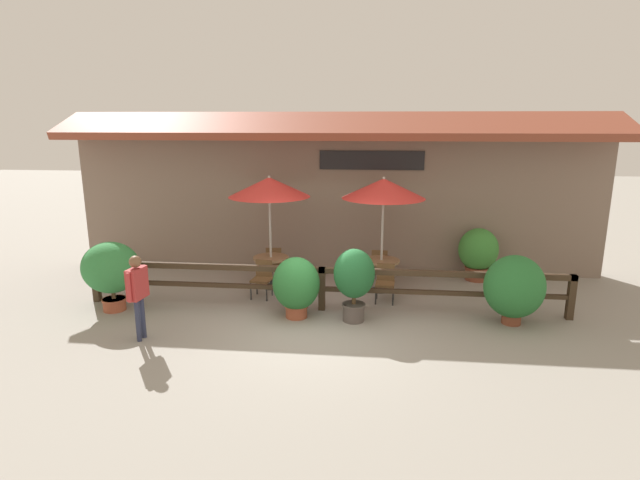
% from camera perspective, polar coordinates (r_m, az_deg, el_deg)
% --- Properties ---
extents(ground_plane, '(60.00, 60.00, 0.00)m').
position_cam_1_polar(ground_plane, '(9.97, -0.40, -10.14)').
color(ground_plane, gray).
extents(building_facade, '(14.28, 1.49, 4.23)m').
position_cam_1_polar(building_facade, '(13.34, 1.56, 5.60)').
color(building_facade, gray).
rests_on(building_facade, ground).
extents(patio_railing, '(10.40, 0.14, 0.95)m').
position_cam_1_polar(patio_railing, '(10.70, 0.22, -4.48)').
color(patio_railing, '#3D2D1E').
rests_on(patio_railing, ground).
extents(patio_umbrella_near, '(1.93, 1.93, 2.75)m').
position_cam_1_polar(patio_umbrella_near, '(11.84, -5.82, 6.03)').
color(patio_umbrella_near, '#B7B2A8').
rests_on(patio_umbrella_near, ground).
extents(dining_table_near, '(0.86, 0.86, 0.77)m').
position_cam_1_polar(dining_table_near, '(12.21, -5.61, -2.65)').
color(dining_table_near, olive).
rests_on(dining_table_near, ground).
extents(chair_near_streetside, '(0.48, 0.48, 0.85)m').
position_cam_1_polar(chair_near_streetside, '(11.62, -6.61, -4.23)').
color(chair_near_streetside, brown).
rests_on(chair_near_streetside, ground).
extents(chair_near_wallside, '(0.47, 0.47, 0.85)m').
position_cam_1_polar(chair_near_wallside, '(12.92, -5.26, -2.38)').
color(chair_near_wallside, brown).
rests_on(chair_near_wallside, ground).
extents(patio_umbrella_middle, '(1.93, 1.93, 2.75)m').
position_cam_1_polar(patio_umbrella_middle, '(11.61, 7.28, 5.85)').
color(patio_umbrella_middle, '#B7B2A8').
rests_on(patio_umbrella_middle, ground).
extents(dining_table_middle, '(0.86, 0.86, 0.77)m').
position_cam_1_polar(dining_table_middle, '(12.00, 7.02, -2.98)').
color(dining_table_middle, olive).
rests_on(dining_table_middle, ground).
extents(chair_middle_streetside, '(0.45, 0.45, 0.85)m').
position_cam_1_polar(chair_middle_streetside, '(11.36, 7.46, -4.67)').
color(chair_middle_streetside, brown).
rests_on(chair_middle_streetside, ground).
extents(chair_middle_wallside, '(0.45, 0.45, 0.85)m').
position_cam_1_polar(chair_middle_wallside, '(12.72, 6.83, -2.67)').
color(chair_middle_wallside, brown).
rests_on(chair_middle_wallside, ground).
extents(potted_plant_tall_tropical, '(1.21, 1.09, 1.51)m').
position_cam_1_polar(potted_plant_tall_tropical, '(11.50, -22.78, -3.09)').
color(potted_plant_tall_tropical, '#9E4C33').
rests_on(potted_plant_tall_tropical, ground).
extents(potted_plant_corner_fern, '(0.83, 0.75, 1.52)m').
position_cam_1_polar(potted_plant_corner_fern, '(10.07, 3.92, -4.34)').
color(potted_plant_corner_fern, '#564C47').
rests_on(potted_plant_corner_fern, ground).
extents(potted_plant_entrance_palm, '(0.98, 0.88, 1.29)m').
position_cam_1_polar(potted_plant_entrance_palm, '(10.31, -2.74, -5.19)').
color(potted_plant_entrance_palm, '#9E4C33').
rests_on(potted_plant_entrance_palm, ground).
extents(potted_plant_broad_leaf, '(1.19, 1.07, 1.42)m').
position_cam_1_polar(potted_plant_broad_leaf, '(10.68, 21.31, -5.06)').
color(potted_plant_broad_leaf, brown).
rests_on(potted_plant_broad_leaf, ground).
extents(potted_plant_small_flowering, '(1.00, 0.90, 1.35)m').
position_cam_1_polar(potted_plant_small_flowering, '(13.32, 17.63, -1.33)').
color(potted_plant_small_flowering, brown).
rests_on(potted_plant_small_flowering, ground).
extents(pedestrian, '(0.25, 0.57, 1.62)m').
position_cam_1_polar(pedestrian, '(9.74, -20.15, -5.00)').
color(pedestrian, '#2D334C').
rests_on(pedestrian, ground).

